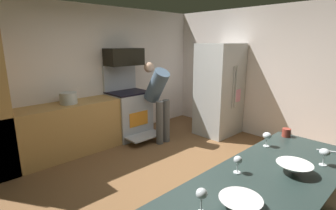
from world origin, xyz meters
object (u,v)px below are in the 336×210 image
object	(u,v)px
mug_coffee	(286,133)
stock_pot	(68,98)
wine_glass_mid	(202,195)
wine_glass_extra	(267,136)
mixing_bowl_small	(294,168)
refrigerator	(219,90)
wine_glass_far	(238,161)
microwave	(124,57)
mixing_bowl_large	(240,203)
person_cook	(158,96)
wine_glass_near	(325,153)
oven_range	(129,113)

from	to	relation	value
mug_coffee	stock_pot	world-z (taller)	stock_pot
wine_glass_mid	wine_glass_extra	world-z (taller)	wine_glass_mid
mixing_bowl_small	wine_glass_mid	bearing A→B (deg)	167.79
refrigerator	wine_glass_extra	size ratio (longest dim) A/B	12.83
wine_glass_far	mug_coffee	size ratio (longest dim) A/B	1.57
microwave	mixing_bowl_large	size ratio (longest dim) A/B	2.68
person_cook	mixing_bowl_large	world-z (taller)	person_cook
wine_glass_extra	person_cook	bearing A→B (deg)	72.22
wine_glass_far	mug_coffee	distance (m)	1.11
person_cook	wine_glass_near	world-z (taller)	person_cook
wine_glass_extra	stock_pot	bearing A→B (deg)	101.83
mixing_bowl_large	wine_glass_extra	size ratio (longest dim) A/B	1.87
mixing_bowl_large	wine_glass_mid	bearing A→B (deg)	149.51
oven_range	stock_pot	bearing A→B (deg)	179.30
person_cook	wine_glass_far	xyz separation A→B (m)	(-1.51, -2.65, 0.10)
wine_glass_near	wine_glass_extra	distance (m)	0.52
wine_glass_mid	stock_pot	bearing A→B (deg)	79.63
person_cook	wine_glass_mid	size ratio (longest dim) A/B	9.10
oven_range	microwave	world-z (taller)	microwave
microwave	wine_glass_far	bearing A→B (deg)	-110.22
refrigerator	wine_glass_near	size ratio (longest dim) A/B	12.59
mixing_bowl_small	refrigerator	bearing A→B (deg)	45.03
refrigerator	wine_glass_far	size ratio (longest dim) A/B	13.18
person_cook	stock_pot	world-z (taller)	person_cook
mixing_bowl_small	wine_glass_near	size ratio (longest dim) A/B	1.83
wine_glass_far	wine_glass_extra	world-z (taller)	wine_glass_extra
mixing_bowl_large	mixing_bowl_small	distance (m)	0.70
oven_range	stock_pot	xyz separation A→B (m)	(-1.22, 0.01, 0.49)
wine_glass_near	wine_glass_far	xyz separation A→B (m)	(-0.64, 0.44, -0.01)
wine_glass_far	microwave	bearing A→B (deg)	69.78
oven_range	wine_glass_mid	distance (m)	3.87
refrigerator	wine_glass_extra	distance (m)	2.89
oven_range	microwave	distance (m)	1.14
oven_range	refrigerator	bearing A→B (deg)	-37.20
mixing_bowl_large	refrigerator	bearing A→B (deg)	37.16
refrigerator	wine_glass_far	world-z (taller)	refrigerator
mug_coffee	mixing_bowl_large	bearing A→B (deg)	-168.06
mixing_bowl_large	mixing_bowl_small	size ratio (longest dim) A/B	1.00
stock_pot	refrigerator	bearing A→B (deg)	-23.05
microwave	mixing_bowl_large	distance (m)	4.01
oven_range	wine_glass_mid	size ratio (longest dim) A/B	8.67
refrigerator	mixing_bowl_small	world-z (taller)	refrigerator
refrigerator	wine_glass_near	distance (m)	3.30
wine_glass_near	refrigerator	bearing A→B (deg)	50.49
oven_range	wine_glass_near	size ratio (longest dim) A/B	9.76
oven_range	wine_glass_near	bearing A→B (deg)	-99.11
microwave	refrigerator	xyz separation A→B (m)	(1.51, -1.24, -0.69)
wine_glass_far	mug_coffee	world-z (taller)	wine_glass_far
oven_range	mixing_bowl_small	world-z (taller)	oven_range
wine_glass_mid	refrigerator	bearing A→B (deg)	33.68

